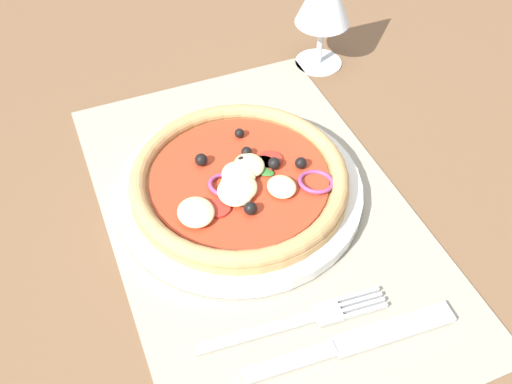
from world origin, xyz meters
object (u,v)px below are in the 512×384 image
object	(u,v)px
plate	(239,190)
knife	(353,342)
pizza	(239,179)
fork	(303,319)

from	to	relation	value
plate	knife	distance (cm)	20.58
pizza	plate	bearing A→B (deg)	172.17
fork	knife	xyz separation A→B (cm)	(3.72, 3.10, 0.03)
pizza	knife	world-z (taller)	pizza
pizza	knife	xyz separation A→B (cm)	(20.28, 2.83, -2.22)
pizza	knife	distance (cm)	20.59
fork	pizza	bearing A→B (deg)	94.05
fork	knife	size ratio (longest dim) A/B	0.90
plate	pizza	bearing A→B (deg)	-7.83
fork	plate	bearing A→B (deg)	94.01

